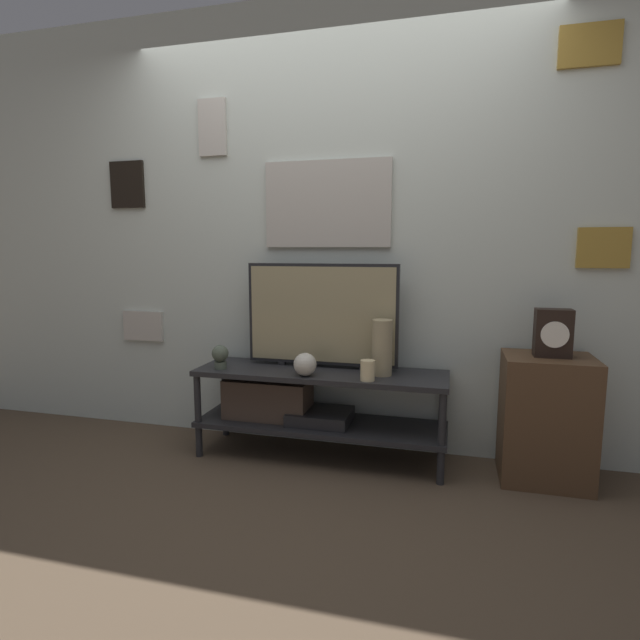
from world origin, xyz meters
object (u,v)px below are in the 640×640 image
object	(u,v)px
vase_round_glass	(305,364)
candle_jar	(368,370)
vase_tall_ceramic	(382,348)
mantel_clock	(553,333)
television	(322,315)
decorative_bust	(220,356)

from	to	relation	value
vase_round_glass	candle_jar	distance (m)	0.36
vase_tall_ceramic	mantel_clock	distance (m)	0.89
vase_tall_ceramic	mantel_clock	world-z (taller)	mantel_clock
television	vase_round_glass	xyz separation A→B (m)	(-0.04, -0.23, -0.25)
vase_round_glass	candle_jar	world-z (taller)	vase_round_glass
vase_round_glass	mantel_clock	distance (m)	1.32
television	candle_jar	xyz separation A→B (m)	(0.32, -0.24, -0.26)
vase_round_glass	vase_tall_ceramic	size ratio (longest dim) A/B	0.41
candle_jar	mantel_clock	xyz separation A→B (m)	(0.94, 0.17, 0.22)
candle_jar	mantel_clock	distance (m)	0.98
vase_round_glass	mantel_clock	world-z (taller)	mantel_clock
television	decorative_bust	size ratio (longest dim) A/B	6.41
vase_tall_ceramic	decorative_bust	distance (m)	0.96
vase_tall_ceramic	decorative_bust	xyz separation A→B (m)	(-0.95, -0.10, -0.08)
decorative_bust	television	bearing A→B (deg)	19.21
candle_jar	mantel_clock	world-z (taller)	mantel_clock
television	mantel_clock	distance (m)	1.26
decorative_bust	mantel_clock	distance (m)	1.84
television	vase_tall_ceramic	bearing A→B (deg)	-14.85
decorative_bust	vase_tall_ceramic	bearing A→B (deg)	5.96
television	vase_round_glass	bearing A→B (deg)	-99.35
decorative_bust	mantel_clock	bearing A→B (deg)	3.94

